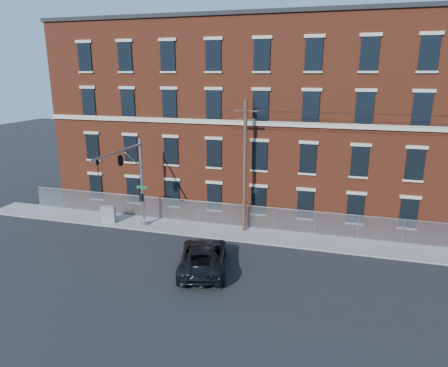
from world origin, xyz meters
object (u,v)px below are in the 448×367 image
at_px(utility_pole_near, 245,165).
at_px(utility_cabinet, 108,214).
at_px(pickup_truck, 203,256).
at_px(traffic_signal_mast, 126,167).

distance_m(utility_pole_near, utility_cabinet, 12.04).
xyz_separation_m(pickup_truck, utility_cabinet, (-9.99, 5.32, -0.03)).
xyz_separation_m(traffic_signal_mast, pickup_truck, (6.92, -3.30, -4.54)).
relative_size(traffic_signal_mast, utility_cabinet, 5.06).
distance_m(pickup_truck, utility_cabinet, 11.32).
distance_m(traffic_signal_mast, utility_pole_near, 8.70).
height_order(traffic_signal_mast, pickup_truck, traffic_signal_mast).
bearing_deg(traffic_signal_mast, utility_pole_near, 23.14).
xyz_separation_m(traffic_signal_mast, utility_cabinet, (-3.07, 2.02, -4.58)).
height_order(traffic_signal_mast, utility_pole_near, utility_pole_near).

